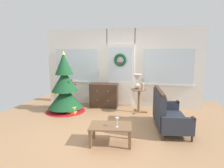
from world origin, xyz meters
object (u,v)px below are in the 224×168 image
object	(u,v)px
christmas_tree	(65,90)
coffee_table	(111,128)
flower_vase	(142,86)
settee_sofa	(167,114)
table_lamp	(137,79)
wine_glass	(117,120)
side_table	(139,96)
gift_box	(72,110)
dresser_cabinet	(104,95)

from	to	relation	value
christmas_tree	coffee_table	xyz separation A→B (m)	(1.84, -1.77, -0.35)
flower_vase	settee_sofa	bearing A→B (deg)	-58.42
settee_sofa	flower_vase	distance (m)	1.34
settee_sofa	coffee_table	xyz separation A→B (m)	(-1.13, -1.01, -0.05)
table_lamp	wine_glass	bearing A→B (deg)	-94.48
side_table	table_lamp	xyz separation A→B (m)	(-0.06, 0.04, 0.50)
side_table	gift_box	world-z (taller)	side_table
settee_sofa	table_lamp	distance (m)	1.56
christmas_tree	settee_sofa	xyz separation A→B (m)	(2.97, -0.77, -0.30)
settee_sofa	coffee_table	world-z (taller)	settee_sofa
settee_sofa	gift_box	world-z (taller)	settee_sofa
dresser_cabinet	side_table	distance (m)	1.23
christmas_tree	flower_vase	size ratio (longest dim) A/B	5.29
side_table	wine_glass	bearing A→B (deg)	-96.12
christmas_tree	table_lamp	distance (m)	2.22
dresser_cabinet	settee_sofa	bearing A→B (deg)	-37.55
christmas_tree	settee_sofa	size ratio (longest dim) A/B	1.26
table_lamp	dresser_cabinet	bearing A→B (deg)	164.20
coffee_table	gift_box	xyz separation A→B (m)	(-1.54, 1.58, -0.22)
table_lamp	wine_glass	xyz separation A→B (m)	(-0.17, -2.23, -0.48)
coffee_table	wine_glass	size ratio (longest dim) A/B	4.66
christmas_tree	side_table	distance (m)	2.25
table_lamp	wine_glass	world-z (taller)	table_lamp
table_lamp	gift_box	bearing A→B (deg)	-162.18
christmas_tree	flower_vase	xyz separation A→B (m)	(2.32, 0.31, 0.16)
flower_vase	coffee_table	distance (m)	2.19
settee_sofa	side_table	size ratio (longest dim) A/B	2.04
christmas_tree	flower_vase	distance (m)	2.34
coffee_table	wine_glass	world-z (taller)	wine_glass
coffee_table	wine_glass	distance (m)	0.25
christmas_tree	gift_box	world-z (taller)	christmas_tree
settee_sofa	coffee_table	bearing A→B (deg)	-138.40
wine_glass	table_lamp	bearing A→B (deg)	85.52
settee_sofa	flower_vase	world-z (taller)	flower_vase
flower_vase	christmas_tree	bearing A→B (deg)	-172.49
dresser_cabinet	flower_vase	xyz separation A→B (m)	(1.28, -0.42, 0.45)
side_table	table_lamp	world-z (taller)	table_lamp
flower_vase	wine_glass	world-z (taller)	flower_vase
flower_vase	coffee_table	bearing A→B (deg)	-102.89
coffee_table	dresser_cabinet	bearing A→B (deg)	107.80
wine_glass	settee_sofa	bearing A→B (deg)	46.86
christmas_tree	table_lamp	size ratio (longest dim) A/B	4.21
christmas_tree	dresser_cabinet	xyz separation A→B (m)	(1.04, 0.72, -0.29)
side_table	gift_box	distance (m)	2.03
side_table	christmas_tree	bearing A→B (deg)	-170.64
flower_vase	gift_box	world-z (taller)	flower_vase
settee_sofa	wine_glass	size ratio (longest dim) A/B	7.56
dresser_cabinet	gift_box	distance (m)	1.20
flower_vase	gift_box	size ratio (longest dim) A/B	1.60
dresser_cabinet	coffee_table	bearing A→B (deg)	-72.20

